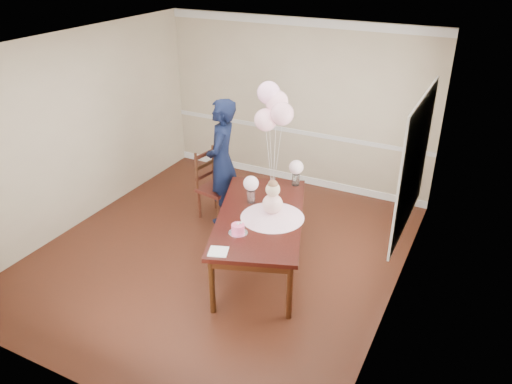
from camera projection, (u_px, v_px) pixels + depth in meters
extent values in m
cube|color=black|center=(220.00, 253.00, 6.66)|extent=(4.50, 5.00, 0.00)
cube|color=white|center=(212.00, 46.00, 5.43)|extent=(4.50, 5.00, 0.02)
cube|color=tan|center=(296.00, 105.00, 8.03)|extent=(4.50, 0.02, 2.70)
cube|color=tan|center=(59.00, 269.00, 4.06)|extent=(4.50, 0.02, 2.70)
cube|color=tan|center=(78.00, 131.00, 6.95)|extent=(0.02, 5.00, 2.70)
cube|color=tan|center=(404.00, 199.00, 5.14)|extent=(0.02, 5.00, 2.70)
cube|color=silver|center=(295.00, 131.00, 8.23)|extent=(4.50, 0.02, 0.07)
cube|color=silver|center=(299.00, 22.00, 7.44)|extent=(4.50, 0.02, 0.12)
cube|color=white|center=(293.00, 177.00, 8.61)|extent=(4.50, 0.02, 0.12)
cube|color=white|center=(414.00, 163.00, 5.46)|extent=(0.02, 1.66, 1.56)
cube|color=white|center=(413.00, 163.00, 5.47)|extent=(0.01, 1.50, 1.40)
cube|color=black|center=(260.00, 216.00, 6.06)|extent=(1.64, 2.25, 0.05)
cube|color=black|center=(260.00, 222.00, 6.10)|extent=(1.51, 2.12, 0.10)
cylinder|color=black|center=(212.00, 286.00, 5.46)|extent=(0.09, 0.09, 0.71)
cylinder|color=black|center=(290.00, 292.00, 5.37)|extent=(0.09, 0.09, 0.71)
cylinder|color=black|center=(238.00, 205.00, 7.10)|extent=(0.09, 0.09, 0.71)
cylinder|color=black|center=(298.00, 209.00, 7.01)|extent=(0.09, 0.09, 0.71)
cone|color=#F0B1C7|center=(272.00, 214.00, 5.97)|extent=(0.98, 0.98, 0.10)
sphere|color=pink|center=(273.00, 204.00, 5.91)|extent=(0.24, 0.24, 0.24)
sphere|color=#D0B18F|center=(273.00, 189.00, 5.82)|extent=(0.17, 0.17, 0.17)
sphere|color=brown|center=(273.00, 185.00, 5.79)|extent=(0.12, 0.12, 0.12)
cylinder|color=white|center=(238.00, 233.00, 5.67)|extent=(0.28, 0.28, 0.01)
cylinder|color=#FC4F88|center=(238.00, 229.00, 5.64)|extent=(0.19, 0.19, 0.10)
sphere|color=white|center=(238.00, 224.00, 5.61)|extent=(0.03, 0.03, 0.03)
sphere|color=white|center=(241.00, 223.00, 5.63)|extent=(0.03, 0.03, 0.03)
cylinder|color=white|center=(251.00, 196.00, 6.30)|extent=(0.13, 0.13, 0.16)
sphere|color=silver|center=(251.00, 183.00, 6.21)|extent=(0.19, 0.19, 0.19)
cylinder|color=silver|center=(296.00, 180.00, 6.73)|extent=(0.13, 0.13, 0.16)
sphere|color=silver|center=(296.00, 167.00, 6.65)|extent=(0.19, 0.19, 0.19)
cube|color=white|center=(218.00, 252.00, 5.33)|extent=(0.26, 0.26, 0.01)
cylinder|color=#B9B9BE|center=(273.00, 193.00, 6.53)|extent=(0.05, 0.05, 0.02)
sphere|color=#FFB4C2|center=(266.00, 120.00, 6.08)|extent=(0.28, 0.28, 0.28)
sphere|color=#E4A1AF|center=(282.00, 114.00, 5.97)|extent=(0.28, 0.28, 0.28)
sphere|color=#FBB2C2|center=(277.00, 102.00, 6.06)|extent=(0.28, 0.28, 0.28)
sphere|color=#FDB3D8|center=(269.00, 93.00, 6.05)|extent=(0.28, 0.28, 0.28)
cylinder|color=white|center=(269.00, 163.00, 6.34)|extent=(0.09, 0.04, 0.85)
cylinder|color=silver|center=(277.00, 161.00, 6.28)|extent=(0.12, 0.02, 0.95)
cylinder|color=white|center=(275.00, 155.00, 6.33)|extent=(0.02, 0.10, 1.05)
cylinder|color=white|center=(271.00, 151.00, 6.32)|extent=(0.11, 0.07, 1.15)
cube|color=#3D1410|center=(216.00, 189.00, 7.32)|extent=(0.52, 0.52, 0.05)
cylinder|color=#3E1A10|center=(199.00, 205.00, 7.40)|extent=(0.05, 0.05, 0.44)
cylinder|color=#391A0F|center=(218.00, 212.00, 7.20)|extent=(0.05, 0.05, 0.44)
cylinder|color=#371A0F|center=(216.00, 195.00, 7.66)|extent=(0.05, 0.05, 0.44)
cylinder|color=#34150E|center=(234.00, 202.00, 7.47)|extent=(0.05, 0.05, 0.44)
cylinder|color=#381B0F|center=(196.00, 172.00, 7.17)|extent=(0.05, 0.05, 0.57)
cylinder|color=#391D0F|center=(213.00, 163.00, 7.43)|extent=(0.05, 0.05, 0.57)
cube|color=#33130E|center=(205.00, 175.00, 7.35)|extent=(0.10, 0.41, 0.05)
cube|color=#331A0D|center=(205.00, 165.00, 7.28)|extent=(0.10, 0.41, 0.05)
cube|color=#38170F|center=(204.00, 155.00, 7.20)|extent=(0.10, 0.41, 0.05)
imported|color=black|center=(222.00, 162.00, 7.07)|extent=(0.60, 0.76, 1.83)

